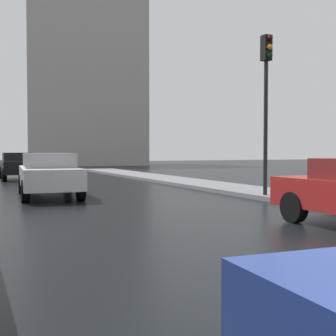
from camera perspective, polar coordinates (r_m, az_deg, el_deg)
The scene contains 4 objects.
car_black_mid_road at distance 24.04m, azimuth -18.79°, elevation 0.34°, with size 1.77×4.19×1.39m.
car_white_behind_camera at distance 14.61m, azimuth -15.12°, elevation -0.68°, with size 2.03×4.50×1.40m.
traffic_light at distance 13.72m, azimuth 12.59°, elevation 10.33°, with size 0.26×0.39×4.77m.
distant_tower at distance 49.04m, azimuth -10.71°, elevation 11.45°, with size 12.74×10.51×22.35m.
Camera 1 is at (-3.80, -2.71, 1.45)m, focal length 47.21 mm.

